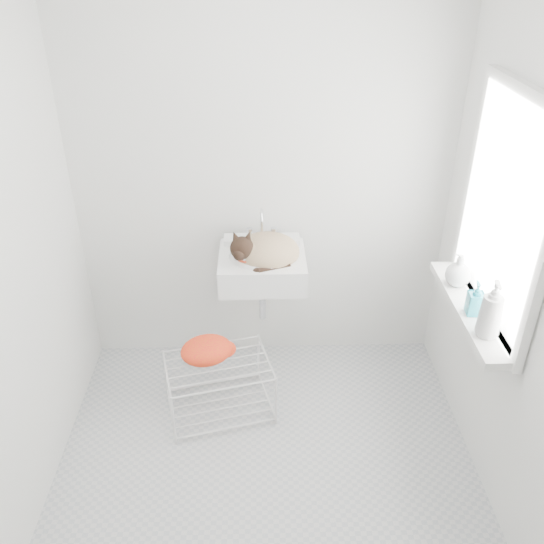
{
  "coord_description": "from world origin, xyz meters",
  "views": [
    {
      "loc": [
        -0.02,
        -2.1,
        2.41
      ],
      "look_at": [
        0.04,
        0.5,
        0.88
      ],
      "focal_mm": 37.68,
      "sensor_mm": 36.0,
      "label": 1
    }
  ],
  "objects_px": {
    "sink": "(262,255)",
    "cat": "(265,251)",
    "bottle_c": "(456,284)",
    "bottle_a": "(486,335)",
    "wire_rack": "(219,390)",
    "bottle_b": "(473,313)"
  },
  "relations": [
    {
      "from": "sink",
      "to": "bottle_c",
      "type": "xyz_separation_m",
      "value": [
        1.01,
        -0.34,
        0.0
      ]
    },
    {
      "from": "sink",
      "to": "bottle_a",
      "type": "distance_m",
      "value": 1.27
    },
    {
      "from": "wire_rack",
      "to": "bottle_b",
      "type": "height_order",
      "value": "bottle_b"
    },
    {
      "from": "bottle_a",
      "to": "cat",
      "type": "bearing_deg",
      "value": 142.52
    },
    {
      "from": "cat",
      "to": "bottle_a",
      "type": "bearing_deg",
      "value": -42.52
    },
    {
      "from": "sink",
      "to": "wire_rack",
      "type": "relative_size",
      "value": 0.86
    },
    {
      "from": "cat",
      "to": "sink",
      "type": "bearing_deg",
      "value": 125.3
    },
    {
      "from": "cat",
      "to": "bottle_c",
      "type": "bearing_deg",
      "value": -23.0
    },
    {
      "from": "cat",
      "to": "bottle_b",
      "type": "distance_m",
      "value": 1.15
    },
    {
      "from": "wire_rack",
      "to": "bottle_a",
      "type": "bearing_deg",
      "value": -19.24
    },
    {
      "from": "bottle_a",
      "to": "bottle_c",
      "type": "xyz_separation_m",
      "value": [
        0.0,
        0.44,
        0.0
      ]
    },
    {
      "from": "bottle_b",
      "to": "bottle_c",
      "type": "distance_m",
      "value": 0.27
    },
    {
      "from": "sink",
      "to": "bottle_c",
      "type": "bearing_deg",
      "value": -18.58
    },
    {
      "from": "wire_rack",
      "to": "bottle_a",
      "type": "xyz_separation_m",
      "value": [
        1.27,
        -0.44,
        0.7
      ]
    },
    {
      "from": "bottle_b",
      "to": "bottle_c",
      "type": "height_order",
      "value": "bottle_c"
    },
    {
      "from": "bottle_c",
      "to": "cat",
      "type": "bearing_deg",
      "value": 162.04
    },
    {
      "from": "sink",
      "to": "wire_rack",
      "type": "xyz_separation_m",
      "value": [
        -0.26,
        -0.34,
        -0.7
      ]
    },
    {
      "from": "wire_rack",
      "to": "bottle_b",
      "type": "xyz_separation_m",
      "value": [
        1.27,
        -0.27,
        0.7
      ]
    },
    {
      "from": "sink",
      "to": "cat",
      "type": "height_order",
      "value": "cat"
    },
    {
      "from": "cat",
      "to": "bottle_c",
      "type": "distance_m",
      "value": 1.04
    },
    {
      "from": "bottle_b",
      "to": "cat",
      "type": "bearing_deg",
      "value": 149.38
    },
    {
      "from": "sink",
      "to": "bottle_a",
      "type": "xyz_separation_m",
      "value": [
        1.01,
        -0.78,
        0.0
      ]
    }
  ]
}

